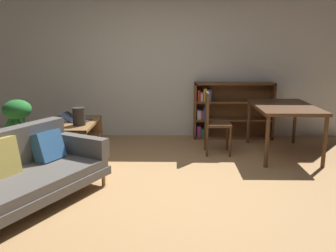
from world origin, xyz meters
The scene contains 10 objects.
ground_plane centered at (0.00, 0.00, 0.00)m, with size 8.16×8.16×0.00m, color tan.
back_wall_panel centered at (0.00, 2.70, 1.35)m, with size 6.80×0.10×2.70m, color silver.
fabric_couch centered at (-1.49, -0.35, 0.37)m, with size 1.57×1.94×0.77m.
media_console centered at (-1.25, 1.28, 0.27)m, with size 0.43×1.09×0.54m.
open_laptop centered at (-1.33, 1.38, 0.57)m, with size 0.48×0.38×0.12m.
desk_speaker centered at (-1.22, 1.10, 0.67)m, with size 0.18×0.18×0.26m.
potted_floor_plant centered at (-2.13, 1.14, 0.60)m, with size 0.53×0.42×0.90m.
dining_table centered at (1.82, 1.51, 0.70)m, with size 0.89×1.37×0.77m.
dining_chair_near centered at (0.75, 1.52, 0.54)m, with size 0.39×0.39×0.97m.
bookshelf centered at (1.14, 2.54, 0.51)m, with size 1.43×0.28×1.02m.
Camera 1 is at (0.16, -3.93, 1.67)m, focal length 38.37 mm.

